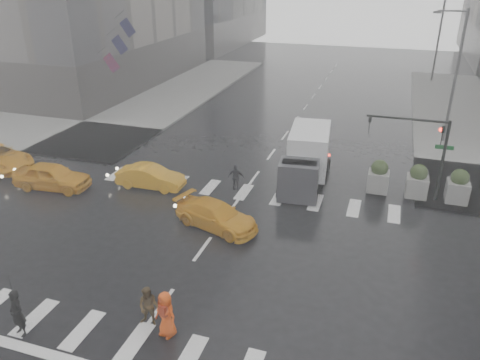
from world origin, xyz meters
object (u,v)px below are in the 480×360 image
(pedestrian_brown, at_px, (149,306))
(traffic_signal_pole, at_px, (425,143))
(pedestrian_orange, at_px, (166,314))
(taxi_mid, at_px, (151,177))
(taxi_front, at_px, (52,176))
(box_truck, at_px, (306,157))

(pedestrian_brown, bearing_deg, traffic_signal_pole, 51.60)
(pedestrian_orange, height_order, taxi_mid, pedestrian_orange)
(taxi_front, height_order, taxi_mid, taxi_front)
(taxi_front, xyz_separation_m, taxi_mid, (5.17, 1.83, -0.10))
(box_truck, bearing_deg, taxi_mid, -164.68)
(pedestrian_brown, xyz_separation_m, taxi_mid, (-5.25, 9.97, -0.13))
(pedestrian_brown, bearing_deg, taxi_mid, 113.86)
(pedestrian_orange, relative_size, taxi_mid, 0.45)
(pedestrian_orange, distance_m, taxi_mid, 11.91)
(taxi_front, relative_size, box_truck, 0.75)
(pedestrian_brown, height_order, taxi_front, pedestrian_brown)
(traffic_signal_pole, bearing_deg, taxi_front, -165.91)
(pedestrian_orange, bearing_deg, taxi_front, 161.00)
(traffic_signal_pole, xyz_separation_m, pedestrian_orange, (-8.13, -13.28, -2.35))
(pedestrian_orange, height_order, box_truck, box_truck)
(pedestrian_brown, distance_m, pedestrian_orange, 0.86)
(taxi_mid, relative_size, box_truck, 0.67)
(taxi_front, bearing_deg, pedestrian_brown, -133.41)
(pedestrian_brown, relative_size, pedestrian_orange, 0.88)
(pedestrian_brown, height_order, box_truck, box_truck)
(traffic_signal_pole, distance_m, box_truck, 6.22)
(taxi_front, bearing_deg, traffic_signal_pole, -81.30)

